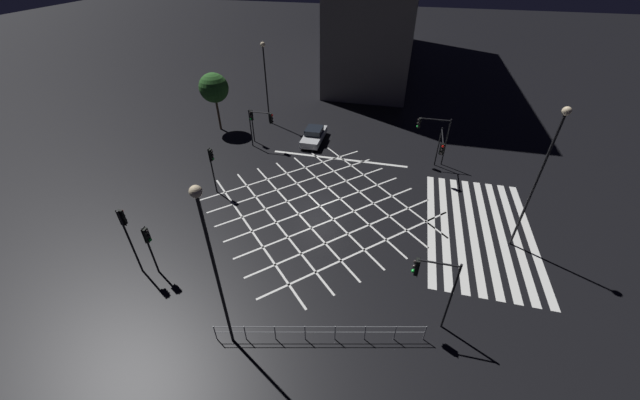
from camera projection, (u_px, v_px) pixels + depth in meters
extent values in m
plane|color=black|center=(320.00, 206.00, 26.12)|extent=(200.00, 200.00, 0.00)
cube|color=silver|center=(431.00, 222.00, 24.62)|extent=(12.03, 0.50, 0.01)
cube|color=silver|center=(445.00, 224.00, 24.45)|extent=(12.03, 0.50, 0.01)
cube|color=silver|center=(458.00, 226.00, 24.28)|extent=(12.03, 0.50, 0.01)
cube|color=silver|center=(472.00, 228.00, 24.11)|extent=(12.03, 0.50, 0.01)
cube|color=silver|center=(486.00, 230.00, 23.94)|extent=(12.03, 0.50, 0.01)
cube|color=silver|center=(501.00, 232.00, 23.77)|extent=(12.03, 0.50, 0.01)
cube|color=silver|center=(515.00, 235.00, 23.60)|extent=(12.03, 0.50, 0.01)
cube|color=silver|center=(530.00, 237.00, 23.43)|extent=(12.03, 0.50, 0.01)
cube|color=silver|center=(377.00, 185.00, 28.37)|extent=(10.50, 10.50, 0.01)
cube|color=silver|center=(364.00, 250.00, 22.44)|extent=(10.50, 10.50, 0.01)
cube|color=silver|center=(359.00, 192.00, 27.62)|extent=(10.50, 10.50, 0.01)
cube|color=silver|center=(348.00, 234.00, 23.66)|extent=(10.50, 10.50, 0.01)
cube|color=silver|center=(340.00, 199.00, 26.87)|extent=(10.50, 10.50, 0.01)
cube|color=silver|center=(333.00, 219.00, 24.89)|extent=(10.50, 10.50, 0.01)
cube|color=silver|center=(320.00, 206.00, 26.12)|extent=(10.50, 10.50, 0.01)
cube|color=silver|center=(320.00, 206.00, 26.12)|extent=(10.50, 10.50, 0.01)
cube|color=silver|center=(299.00, 214.00, 25.37)|extent=(10.50, 10.50, 0.01)
cube|color=silver|center=(308.00, 194.00, 27.34)|extent=(10.50, 10.50, 0.01)
cube|color=silver|center=(276.00, 222.00, 24.62)|extent=(10.50, 10.50, 0.01)
cube|color=silver|center=(297.00, 183.00, 28.57)|extent=(10.50, 10.50, 0.01)
cube|color=silver|center=(252.00, 231.00, 23.87)|extent=(10.50, 10.50, 0.01)
cube|color=silver|center=(287.00, 173.00, 29.80)|extent=(10.50, 10.50, 0.01)
cube|color=silver|center=(339.00, 159.00, 31.75)|extent=(0.30, 12.03, 0.01)
cube|color=black|center=(361.00, 27.00, 69.19)|extent=(1.40, 0.06, 1.80)
cube|color=black|center=(359.00, 31.00, 66.34)|extent=(1.40, 0.06, 1.80)
cube|color=black|center=(355.00, 35.00, 63.49)|extent=(1.40, 0.06, 1.80)
cube|color=beige|center=(352.00, 40.00, 60.64)|extent=(1.40, 0.06, 1.80)
cube|color=black|center=(349.00, 45.00, 57.78)|extent=(1.40, 0.06, 1.80)
cube|color=beige|center=(344.00, 50.00, 54.93)|extent=(1.40, 0.06, 1.80)
cube|color=black|center=(340.00, 56.00, 52.08)|extent=(1.40, 0.06, 1.80)
cube|color=beige|center=(335.00, 63.00, 49.23)|extent=(1.40, 0.06, 1.80)
cube|color=black|center=(329.00, 71.00, 46.37)|extent=(1.40, 0.06, 1.80)
cube|color=beige|center=(323.00, 79.00, 43.52)|extent=(1.40, 0.06, 1.80)
cube|color=beige|center=(362.00, 9.00, 67.26)|extent=(1.40, 0.06, 1.80)
cube|color=black|center=(360.00, 12.00, 64.41)|extent=(1.40, 0.06, 1.80)
cube|color=black|center=(357.00, 15.00, 61.56)|extent=(1.40, 0.06, 1.80)
cube|color=black|center=(353.00, 19.00, 58.71)|extent=(1.40, 0.06, 1.80)
cube|color=black|center=(349.00, 23.00, 55.85)|extent=(1.40, 0.06, 1.80)
cube|color=black|center=(345.00, 27.00, 53.00)|extent=(1.40, 0.06, 1.80)
cube|color=beige|center=(341.00, 32.00, 50.15)|extent=(1.40, 0.06, 1.80)
cube|color=black|center=(336.00, 38.00, 47.30)|extent=(1.40, 0.06, 1.80)
cube|color=beige|center=(330.00, 44.00, 44.45)|extent=(1.40, 0.06, 1.80)
cube|color=black|center=(323.00, 51.00, 41.59)|extent=(1.40, 0.06, 1.80)
cube|color=beige|center=(346.00, 2.00, 51.07)|extent=(1.40, 0.06, 1.80)
cube|color=black|center=(342.00, 6.00, 48.22)|extent=(1.40, 0.06, 1.80)
cube|color=black|center=(336.00, 10.00, 45.37)|extent=(1.40, 0.06, 1.80)
cube|color=black|center=(330.00, 15.00, 42.52)|extent=(1.40, 0.06, 1.80)
cube|color=black|center=(323.00, 20.00, 39.66)|extent=(1.40, 0.06, 1.80)
cylinder|color=black|center=(251.00, 128.00, 32.72)|extent=(0.11, 0.11, 3.57)
cylinder|color=black|center=(260.00, 112.00, 31.56)|extent=(0.09, 2.08, 0.09)
cube|color=black|center=(271.00, 118.00, 31.63)|extent=(0.28, 0.16, 0.90)
sphere|color=red|center=(272.00, 115.00, 31.43)|extent=(0.18, 0.18, 0.18)
sphere|color=black|center=(272.00, 118.00, 31.61)|extent=(0.18, 0.18, 0.18)
sphere|color=black|center=(273.00, 122.00, 31.79)|extent=(0.18, 0.18, 0.18)
cube|color=black|center=(270.00, 118.00, 31.65)|extent=(0.36, 0.02, 0.98)
cylinder|color=black|center=(131.00, 243.00, 19.70)|extent=(0.11, 0.11, 4.48)
cube|color=black|center=(122.00, 217.00, 18.78)|extent=(0.16, 0.28, 0.90)
sphere|color=red|center=(122.00, 211.00, 18.69)|extent=(0.18, 0.18, 0.18)
sphere|color=black|center=(124.00, 216.00, 18.87)|extent=(0.18, 0.18, 0.18)
sphere|color=black|center=(125.00, 220.00, 19.05)|extent=(0.18, 0.18, 0.18)
cube|color=black|center=(121.00, 218.00, 18.71)|extent=(0.02, 0.36, 0.98)
cylinder|color=black|center=(151.00, 251.00, 19.97)|extent=(0.11, 0.11, 3.39)
cube|color=black|center=(147.00, 235.00, 19.24)|extent=(0.28, 0.16, 0.90)
sphere|color=black|center=(147.00, 231.00, 19.04)|extent=(0.18, 0.18, 0.18)
sphere|color=black|center=(149.00, 236.00, 19.22)|extent=(0.18, 0.18, 0.18)
sphere|color=green|center=(150.00, 240.00, 19.39)|extent=(0.18, 0.18, 0.18)
cube|color=black|center=(145.00, 235.00, 19.26)|extent=(0.36, 0.02, 0.98)
cylinder|color=black|center=(446.00, 143.00, 29.75)|extent=(0.11, 0.11, 4.18)
cylinder|color=black|center=(436.00, 120.00, 28.83)|extent=(0.09, 2.41, 0.09)
cube|color=black|center=(419.00, 123.00, 29.32)|extent=(0.28, 0.16, 0.90)
sphere|color=black|center=(419.00, 120.00, 29.17)|extent=(0.18, 0.18, 0.18)
sphere|color=black|center=(418.00, 123.00, 29.35)|extent=(0.18, 0.18, 0.18)
sphere|color=green|center=(417.00, 126.00, 29.52)|extent=(0.18, 0.18, 0.18)
cube|color=black|center=(420.00, 123.00, 29.31)|extent=(0.36, 0.02, 0.98)
cylinder|color=black|center=(213.00, 171.00, 26.49)|extent=(0.11, 0.11, 3.77)
cube|color=black|center=(211.00, 155.00, 25.65)|extent=(0.28, 0.16, 0.90)
sphere|color=black|center=(212.00, 151.00, 25.45)|extent=(0.18, 0.18, 0.18)
sphere|color=black|center=(212.00, 155.00, 25.63)|extent=(0.18, 0.18, 0.18)
sphere|color=green|center=(213.00, 159.00, 25.80)|extent=(0.18, 0.18, 0.18)
cube|color=black|center=(210.00, 155.00, 25.66)|extent=(0.36, 0.02, 0.98)
cylinder|color=black|center=(253.00, 126.00, 33.54)|extent=(0.11, 0.11, 3.21)
cube|color=black|center=(251.00, 116.00, 32.79)|extent=(0.16, 0.28, 0.90)
sphere|color=black|center=(250.00, 113.00, 32.52)|extent=(0.18, 0.18, 0.18)
sphere|color=black|center=(250.00, 116.00, 32.70)|extent=(0.18, 0.18, 0.18)
sphere|color=green|center=(251.00, 119.00, 32.88)|extent=(0.18, 0.18, 0.18)
cube|color=black|center=(251.00, 115.00, 32.86)|extent=(0.02, 0.36, 0.98)
cylinder|color=black|center=(450.00, 298.00, 16.69)|extent=(0.11, 0.11, 4.48)
cylinder|color=black|center=(439.00, 263.00, 15.62)|extent=(0.09, 1.81, 0.09)
cube|color=black|center=(417.00, 267.00, 16.06)|extent=(0.28, 0.16, 0.90)
sphere|color=black|center=(415.00, 262.00, 15.90)|extent=(0.18, 0.18, 0.18)
sphere|color=black|center=(414.00, 266.00, 16.08)|extent=(0.18, 0.18, 0.18)
sphere|color=green|center=(413.00, 271.00, 16.26)|extent=(0.18, 0.18, 0.18)
cube|color=black|center=(419.00, 267.00, 16.04)|extent=(0.36, 0.02, 0.98)
cylinder|color=black|center=(438.00, 147.00, 29.86)|extent=(0.11, 0.11, 3.50)
cylinder|color=black|center=(443.00, 136.00, 27.88)|extent=(2.64, 0.09, 0.09)
cube|color=black|center=(442.00, 149.00, 27.11)|extent=(0.16, 0.28, 0.90)
sphere|color=red|center=(443.00, 146.00, 26.85)|extent=(0.18, 0.18, 0.18)
sphere|color=black|center=(442.00, 150.00, 27.03)|extent=(0.18, 0.18, 0.18)
sphere|color=black|center=(441.00, 153.00, 27.20)|extent=(0.18, 0.18, 0.18)
cube|color=black|center=(442.00, 149.00, 27.18)|extent=(0.02, 0.36, 0.98)
cylinder|color=black|center=(266.00, 87.00, 35.84)|extent=(0.14, 0.14, 7.68)
sphere|color=#F9E0B2|center=(263.00, 44.00, 33.49)|extent=(0.47, 0.47, 0.47)
cylinder|color=black|center=(534.00, 187.00, 20.30)|extent=(0.14, 0.14, 8.82)
sphere|color=#F9E0B2|center=(567.00, 111.00, 17.61)|extent=(0.45, 0.45, 0.45)
cylinder|color=black|center=(218.00, 280.00, 14.79)|extent=(0.14, 0.14, 8.73)
sphere|color=#F9E0B2|center=(196.00, 192.00, 12.13)|extent=(0.46, 0.46, 0.46)
cylinder|color=brown|center=(218.00, 114.00, 35.77)|extent=(0.22, 0.22, 3.25)
sphere|color=#285B23|center=(214.00, 88.00, 34.19)|extent=(2.81, 2.81, 2.81)
cube|color=#B7BABC|center=(314.00, 137.00, 34.21)|extent=(4.25, 1.71, 0.60)
cube|color=black|center=(314.00, 131.00, 33.96)|extent=(1.78, 1.51, 0.53)
sphere|color=white|center=(314.00, 148.00, 32.52)|extent=(0.16, 0.16, 0.16)
sphere|color=white|center=(303.00, 146.00, 32.72)|extent=(0.16, 0.16, 0.16)
cylinder|color=black|center=(318.00, 145.00, 33.13)|extent=(0.69, 0.20, 0.69)
cylinder|color=black|center=(303.00, 143.00, 33.41)|extent=(0.69, 0.20, 0.69)
cylinder|color=black|center=(324.00, 133.00, 35.20)|extent=(0.69, 0.20, 0.69)
cylinder|color=black|center=(310.00, 132.00, 35.47)|extent=(0.69, 0.20, 0.69)
cylinder|color=gray|center=(215.00, 333.00, 17.12)|extent=(0.05, 0.05, 1.05)
cylinder|color=gray|center=(245.00, 333.00, 17.12)|extent=(0.05, 0.05, 1.05)
cylinder|color=gray|center=(275.00, 333.00, 17.12)|extent=(0.05, 0.05, 1.05)
cylinder|color=gray|center=(305.00, 333.00, 17.12)|extent=(0.05, 0.05, 1.05)
cylinder|color=gray|center=(335.00, 333.00, 17.12)|extent=(0.05, 0.05, 1.05)
cylinder|color=gray|center=(365.00, 333.00, 17.12)|extent=(0.05, 0.05, 1.05)
cylinder|color=gray|center=(395.00, 333.00, 17.12)|extent=(0.05, 0.05, 1.05)
cylinder|color=gray|center=(425.00, 333.00, 17.12)|extent=(0.05, 0.05, 1.05)
cylinder|color=gray|center=(320.00, 327.00, 16.83)|extent=(2.40, 9.82, 0.04)
cylinder|color=gray|center=(320.00, 332.00, 17.09)|extent=(2.40, 9.82, 0.04)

